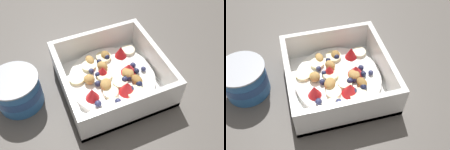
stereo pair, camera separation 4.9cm
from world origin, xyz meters
The scene contains 3 objects.
ground_plane centered at (0.00, 0.00, 0.00)m, with size 2.40×2.40×0.00m, color #56514C.
fruit_bowl centered at (0.01, 0.02, 0.02)m, with size 0.19×0.19×0.07m.
yogurt_cup centered at (0.04, 0.19, 0.03)m, with size 0.09×0.09×0.07m.
Camera 2 is at (-0.30, 0.10, 0.40)m, focal length 40.56 mm.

